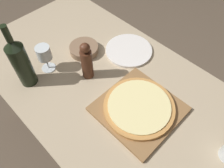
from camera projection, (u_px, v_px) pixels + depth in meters
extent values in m
plane|color=brown|center=(109.00, 141.00, 1.69)|extent=(12.00, 12.00, 0.00)
cube|color=tan|center=(107.00, 84.00, 1.10)|extent=(0.83, 1.54, 0.03)
cylinder|color=brown|center=(3.00, 87.00, 1.55)|extent=(0.06, 0.06, 0.72)
cylinder|color=brown|center=(80.00, 39.00, 1.85)|extent=(0.06, 0.06, 0.72)
cube|color=olive|center=(139.00, 109.00, 0.99)|extent=(0.34, 0.34, 0.02)
cylinder|color=#C68947|center=(139.00, 107.00, 0.97)|extent=(0.32, 0.32, 0.02)
cylinder|color=beige|center=(139.00, 105.00, 0.96)|extent=(0.28, 0.28, 0.01)
cylinder|color=black|center=(23.00, 66.00, 1.00)|extent=(0.08, 0.08, 0.23)
cone|color=black|center=(12.00, 44.00, 0.89)|extent=(0.08, 0.08, 0.04)
cylinder|color=black|center=(7.00, 34.00, 0.85)|extent=(0.03, 0.03, 0.07)
cylinder|color=#4C2819|center=(87.00, 64.00, 1.05)|extent=(0.06, 0.06, 0.17)
sphere|color=#4C2819|center=(85.00, 48.00, 0.97)|extent=(0.05, 0.05, 0.05)
cylinder|color=silver|center=(49.00, 68.00, 1.14)|extent=(0.07, 0.07, 0.00)
cylinder|color=silver|center=(47.00, 63.00, 1.11)|extent=(0.01, 0.01, 0.07)
cylinder|color=silver|center=(44.00, 53.00, 1.05)|extent=(0.07, 0.07, 0.07)
cylinder|color=#84664C|center=(84.00, 49.00, 1.20)|extent=(0.16, 0.16, 0.04)
cylinder|color=white|center=(129.00, 50.00, 1.21)|extent=(0.26, 0.26, 0.01)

